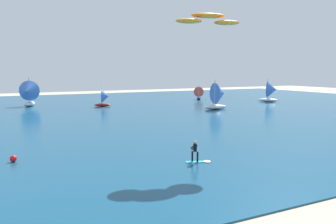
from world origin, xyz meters
TOP-DOWN VIEW (x-y plane):
  - ocean at (0.00, 51.82)m, footprint 160.00×90.00m
  - kitesurfer at (2.05, 16.33)m, footprint 2.02×1.23m
  - kite at (4.75, 19.26)m, footprint 5.91×2.74m
  - sailboat_near_shore at (-6.38, 65.62)m, footprint 4.44×5.00m
  - sailboat_leading at (24.10, 45.05)m, footprint 4.61×3.93m
  - sailboat_anchored_offshore at (42.73, 51.59)m, footprint 4.34×4.64m
  - sailboat_far_left at (32.03, 64.73)m, footprint 2.90×3.08m
  - sailboat_outermost at (6.98, 58.98)m, footprint 3.34×2.97m
  - marker_buoy at (-10.60, 22.72)m, footprint 0.53×0.53m

SIDE VIEW (x-z plane):
  - ocean at x=0.00m, z-range 0.00..0.10m
  - marker_buoy at x=-10.60m, z-range 0.10..0.63m
  - kitesurfer at x=2.05m, z-range -0.13..1.54m
  - sailboat_far_left at x=32.03m, z-range -0.04..3.38m
  - sailboat_outermost at x=6.98m, z-range -0.06..3.70m
  - sailboat_anchored_offshore at x=42.73m, z-range -0.12..5.04m
  - sailboat_leading at x=24.10m, z-range -0.12..5.23m
  - sailboat_near_shore at x=-6.38m, z-range -0.14..5.48m
  - kite at x=4.75m, z-range 10.93..11.80m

